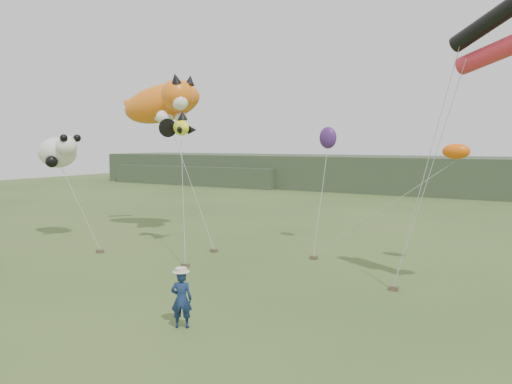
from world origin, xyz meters
TOP-DOWN VIEW (x-y plane):
  - ground at (0.00, 0.00)m, footprint 120.00×120.00m
  - headland at (-3.11, 44.69)m, footprint 90.00×13.00m
  - festival_attendant at (1.31, -2.09)m, footprint 0.76×0.68m
  - sandbag_anchors at (-1.76, 5.55)m, footprint 14.91×4.58m
  - cat_kite at (-9.43, 9.93)m, footprint 6.62×3.87m
  - fish_kite at (-6.14, 6.86)m, footprint 2.74×1.80m
  - tube_kites at (9.30, 5.21)m, footprint 3.84×2.48m
  - panda_kite at (-13.48, 5.40)m, footprint 3.04×1.97m
  - misc_kites at (3.34, 10.56)m, footprint 7.80×2.77m

SIDE VIEW (x-z plane):
  - ground at x=0.00m, z-range 0.00..0.00m
  - sandbag_anchors at x=-1.76m, z-range 0.00..0.17m
  - festival_attendant at x=1.31m, z-range 0.00..1.74m
  - headland at x=-3.11m, z-range -0.08..3.92m
  - panda_kite at x=-13.48m, z-range 4.10..5.99m
  - misc_kites at x=3.34m, z-range 4.77..6.33m
  - fish_kite at x=-6.14m, z-range 5.70..7.01m
  - cat_kite at x=-9.43m, z-range 6.35..9.61m
  - tube_kites at x=9.30m, z-range 7.91..10.41m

